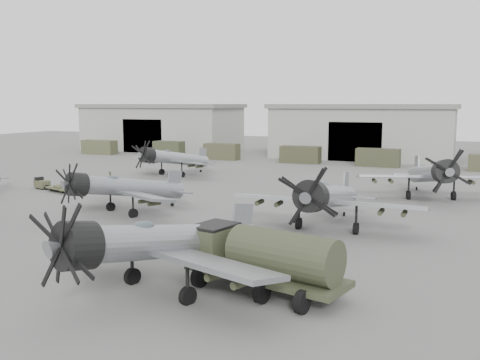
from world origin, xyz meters
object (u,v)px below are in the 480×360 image
Objects in this scene: aircraft_mid_1 at (119,188)px; aircraft_near_1 at (155,243)px; tug_trailer at (49,186)px; ground_crew at (111,179)px; aircraft_far_0 at (171,158)px; aircraft_far_1 at (432,174)px; fuel_tanker at (263,255)px; aircraft_mid_2 at (327,197)px.

aircraft_near_1 is at bearing -24.48° from aircraft_mid_1.
ground_crew is (4.40, 4.34, 0.37)m from tug_trailer.
ground_crew is at bearing -81.23° from aircraft_far_0.
aircraft_far_1 is at bearing 61.42° from aircraft_mid_1.
aircraft_mid_1 is 14.93m from ground_crew.
aircraft_far_0 is (-20.23, 35.77, -0.21)m from aircraft_near_1.
tug_trailer is (-13.85, 7.14, -1.69)m from aircraft_mid_1.
fuel_tanker is at bearing -10.88° from aircraft_mid_1.
aircraft_far_0 is at bearing 138.60° from aircraft_near_1.
fuel_tanker reaches higher than ground_crew.
tug_trailer is (-26.19, 21.55, -1.96)m from aircraft_near_1.
ground_crew reaches higher than tug_trailer.
aircraft_far_0 reaches higher than fuel_tanker.
aircraft_mid_2 is (4.24, 15.05, 0.01)m from aircraft_near_1.
aircraft_near_1 reaches higher than tug_trailer.
aircraft_far_0 is at bearing 84.28° from tug_trailer.
aircraft_mid_1 is 0.87× the size of aircraft_mid_2.
fuel_tanker is 35.25m from ground_crew.
aircraft_mid_1 is 0.95× the size of aircraft_far_0.
tug_trailer is at bearing 168.20° from aircraft_mid_2.
tug_trailer is (-5.95, -14.22, -1.75)m from aircraft_far_0.
aircraft_mid_1 is at bearing -156.64° from ground_crew.
aircraft_mid_1 is at bearing -10.28° from tug_trailer.
aircraft_mid_2 reaches higher than fuel_tanker.
aircraft_mid_1 is 16.59m from aircraft_mid_2.
aircraft_near_1 is 41.09m from aircraft_far_0.
aircraft_mid_2 reaches higher than ground_crew.
aircraft_mid_2 is (16.58, 0.64, 0.27)m from aircraft_mid_1.
fuel_tanker is at bearing -119.05° from aircraft_far_1.
aircraft_mid_2 is 8.00× the size of ground_crew.
aircraft_far_0 is 1.47× the size of fuel_tanker.
aircraft_mid_2 is at bearing 93.36° from aircraft_near_1.
fuel_tanker is at bearing -148.09° from ground_crew.
aircraft_mid_2 is 2.16× the size of tug_trailer.
aircraft_near_1 is at bearing -125.88° from aircraft_far_1.
aircraft_near_1 is 0.99× the size of aircraft_far_1.
aircraft_mid_2 is at bearing 4.95° from tug_trailer.
aircraft_mid_2 is at bearing 27.17° from aircraft_mid_1.
aircraft_far_0 is at bearing 139.42° from fuel_tanker.
aircraft_mid_2 is at bearing -22.52° from aircraft_far_0.
tug_trailer is 3.70× the size of ground_crew.
aircraft_mid_1 is 20.65m from fuel_tanker.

